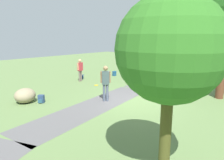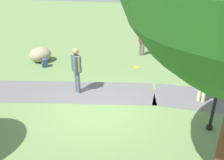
% 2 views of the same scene
% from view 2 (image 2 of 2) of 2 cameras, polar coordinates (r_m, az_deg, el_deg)
% --- Properties ---
extents(ground_plane, '(48.00, 48.00, 0.00)m').
position_cam_2_polar(ground_plane, '(8.75, -3.79, -6.71)').
color(ground_plane, '#617D47').
extents(footpath_segment_mid, '(8.16, 2.79, 0.01)m').
position_cam_2_polar(footpath_segment_mid, '(10.11, -13.37, -2.57)').
color(footpath_segment_mid, '#5C595B').
rests_on(footpath_segment_mid, ground).
extents(lamp_post, '(0.28, 0.28, 3.26)m').
position_cam_2_polar(lamp_post, '(7.43, 24.05, 2.37)').
color(lamp_post, black).
rests_on(lamp_post, ground).
extents(lawn_boulder, '(1.46, 1.44, 0.72)m').
position_cam_2_polar(lawn_boulder, '(13.17, -16.20, 5.63)').
color(lawn_boulder, gray).
rests_on(lawn_boulder, ground).
extents(woman_with_handbag, '(0.52, 0.29, 1.62)m').
position_cam_2_polar(woman_with_handbag, '(13.43, 7.01, 9.47)').
color(woman_with_handbag, '#695A54').
rests_on(woman_with_handbag, ground).
extents(man_near_boulder, '(0.48, 0.36, 1.68)m').
position_cam_2_polar(man_near_boulder, '(9.34, 20.65, 0.55)').
color(man_near_boulder, beige).
rests_on(man_near_boulder, ground).
extents(passerby_on_path, '(0.42, 0.42, 1.81)m').
position_cam_2_polar(passerby_on_path, '(9.44, -8.22, 2.94)').
color(passerby_on_path, '#4E5869').
rests_on(passerby_on_path, ground).
extents(handbag_on_grass, '(0.38, 0.38, 0.31)m').
position_cam_2_polar(handbag_on_grass, '(14.28, 10.08, 6.91)').
color(handbag_on_grass, navy).
rests_on(handbag_on_grass, ground).
extents(backpack_by_boulder, '(0.35, 0.34, 0.40)m').
position_cam_2_polar(backpack_by_boulder, '(12.48, -15.27, 3.79)').
color(backpack_by_boulder, navy).
rests_on(backpack_by_boulder, ground).
extents(spare_backpack_on_lawn, '(0.29, 0.27, 0.40)m').
position_cam_2_polar(spare_backpack_on_lawn, '(13.46, 20.56, 4.67)').
color(spare_backpack_on_lawn, navy).
rests_on(spare_backpack_on_lawn, ground).
extents(frisbee_on_grass, '(0.27, 0.27, 0.02)m').
position_cam_2_polar(frisbee_on_grass, '(12.08, 5.69, 2.93)').
color(frisbee_on_grass, gold).
rests_on(frisbee_on_grass, ground).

